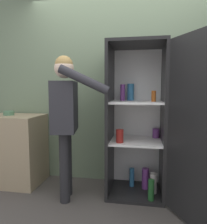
# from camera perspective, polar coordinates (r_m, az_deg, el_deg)

# --- Properties ---
(ground_plane) EXTENTS (12.00, 12.00, 0.00)m
(ground_plane) POSITION_cam_1_polar(r_m,az_deg,el_deg) (2.40, 2.20, -26.43)
(ground_plane) COLOR #4C4742
(wall_back) EXTENTS (7.00, 0.06, 2.55)m
(wall_back) POSITION_cam_1_polar(r_m,az_deg,el_deg) (3.00, 4.88, 5.80)
(wall_back) COLOR gray
(wall_back) RESTS_ON ground_plane
(refrigerator) EXTENTS (1.03, 1.20, 1.82)m
(refrigerator) POSITION_cam_1_polar(r_m,az_deg,el_deg) (2.58, 11.26, -2.92)
(refrigerator) COLOR black
(refrigerator) RESTS_ON ground_plane
(person) EXTENTS (0.71, 0.59, 1.66)m
(person) POSITION_cam_1_polar(r_m,az_deg,el_deg) (2.52, -9.87, 0.44)
(person) COLOR #262628
(person) RESTS_ON ground_plane
(counter) EXTENTS (0.72, 0.56, 0.93)m
(counter) POSITION_cam_1_polar(r_m,az_deg,el_deg) (3.25, -22.02, -9.01)
(counter) COLOR tan
(counter) RESTS_ON ground_plane
(bowl) EXTENTS (0.14, 0.14, 0.06)m
(bowl) POSITION_cam_1_polar(r_m,az_deg,el_deg) (3.21, -23.50, -0.27)
(bowl) COLOR #517F5B
(bowl) RESTS_ON counter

